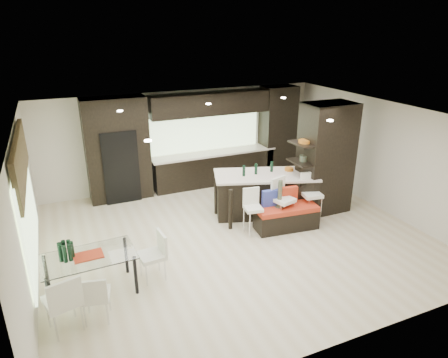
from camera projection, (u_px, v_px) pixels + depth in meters
name	position (u px, v px, depth m)	size (l,w,h in m)	color
ground	(235.00, 236.00, 8.83)	(8.00, 8.00, 0.00)	beige
back_wall	(183.00, 139.00, 11.33)	(8.00, 0.02, 2.70)	beige
left_wall	(25.00, 213.00, 6.86)	(0.02, 7.00, 2.70)	beige
right_wall	(382.00, 156.00, 9.83)	(0.02, 7.00, 2.70)	beige
ceiling	(236.00, 116.00, 7.85)	(8.00, 7.00, 0.02)	white
window_left	(28.00, 208.00, 7.04)	(0.04, 3.20, 1.90)	#B2D199
window_back	(203.00, 130.00, 11.45)	(3.40, 0.04, 1.20)	#B2D199
stone_accent	(20.00, 160.00, 6.73)	(0.08, 3.00, 0.80)	brown
ceiling_spots	(231.00, 114.00, 8.08)	(4.00, 3.00, 0.02)	white
back_cabinetry	(204.00, 140.00, 11.24)	(6.80, 0.68, 2.70)	black
refrigerator	(119.00, 165.00, 10.45)	(0.90, 0.68, 1.90)	black
partition_column	(326.00, 159.00, 9.65)	(1.20, 0.80, 2.70)	black
kitchen_island	(265.00, 194.00, 9.77)	(2.46, 1.06, 1.03)	black
stool_left	(253.00, 216.00, 8.82)	(0.37, 0.37, 0.84)	white
stool_mid	(283.00, 208.00, 9.06)	(0.42, 0.42, 0.95)	white
stool_right	(311.00, 203.00, 9.34)	(0.42, 0.42, 0.95)	white
bench	(286.00, 217.00, 9.09)	(1.43, 0.55, 0.55)	black
floor_vase	(279.00, 205.00, 8.97)	(0.43, 0.43, 1.18)	#444C36
dining_table	(91.00, 275.00, 6.85)	(1.53, 0.86, 0.74)	white
chair_near	(96.00, 298.00, 6.23)	(0.43, 0.43, 0.79)	white
chair_far	(63.00, 304.00, 6.00)	(0.49, 0.49, 0.91)	white
chair_end	(152.00, 259.00, 7.24)	(0.45, 0.45, 0.83)	white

